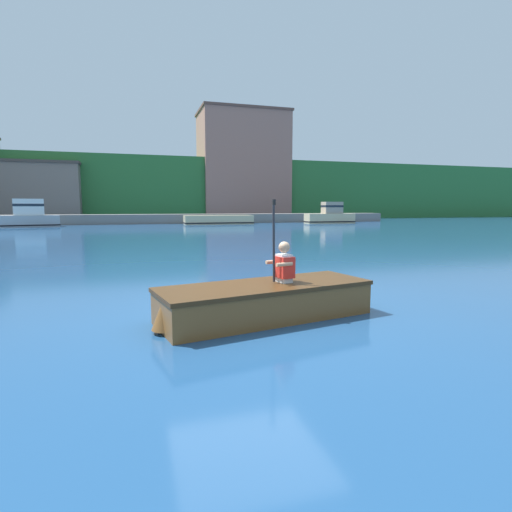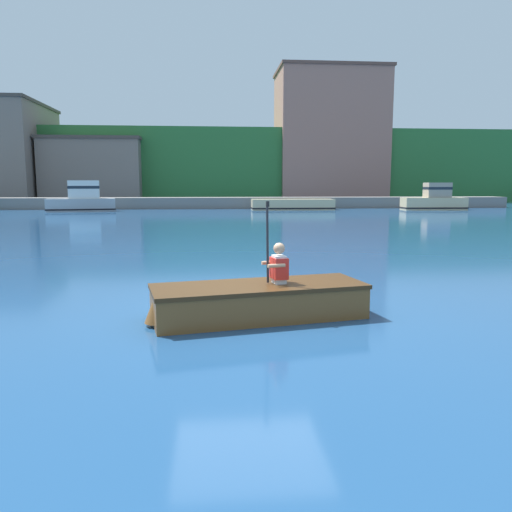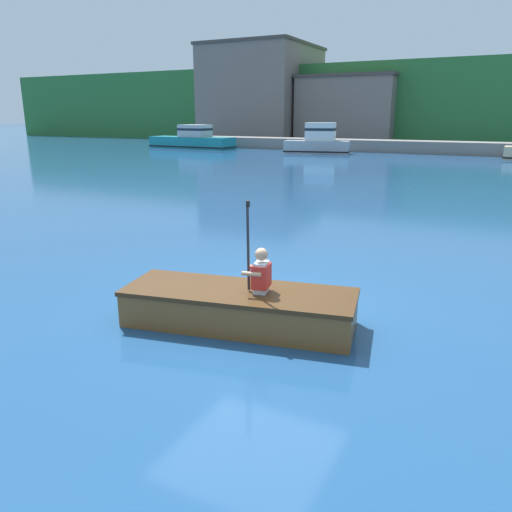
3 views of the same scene
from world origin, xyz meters
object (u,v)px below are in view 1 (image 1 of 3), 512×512
(moored_boat_dock_west_inner, at_px, (330,216))
(moored_boat_dock_west_end, at_px, (27,217))
(person_paddler, at_px, (283,264))
(moored_boat_dock_center_far, at_px, (219,220))
(rowboat_foreground, at_px, (263,299))

(moored_boat_dock_west_inner, bearing_deg, moored_boat_dock_west_end, 179.77)
(moored_boat_dock_west_inner, relative_size, person_paddler, 4.03)
(moored_boat_dock_center_far, height_order, person_paddler, person_paddler)
(moored_boat_dock_center_far, bearing_deg, moored_boat_dock_west_inner, -5.57)
(moored_boat_dock_west_end, relative_size, rowboat_foreground, 1.52)
(rowboat_foreground, distance_m, person_paddler, 0.61)
(moored_boat_dock_west_end, distance_m, rowboat_foreground, 32.09)
(moored_boat_dock_west_end, xyz_separation_m, rowboat_foreground, (10.08, -30.46, -0.56))
(moored_boat_dock_west_inner, bearing_deg, rowboat_foreground, -118.70)
(moored_boat_dock_west_inner, distance_m, rowboat_foreground, 34.60)
(moored_boat_dock_center_far, bearing_deg, rowboat_foreground, -100.16)
(moored_boat_dock_west_inner, bearing_deg, moored_boat_dock_center_far, 174.43)
(moored_boat_dock_center_far, bearing_deg, person_paddler, -99.59)
(rowboat_foreground, bearing_deg, moored_boat_dock_west_inner, 61.30)
(moored_boat_dock_west_inner, height_order, moored_boat_dock_center_far, moored_boat_dock_west_inner)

